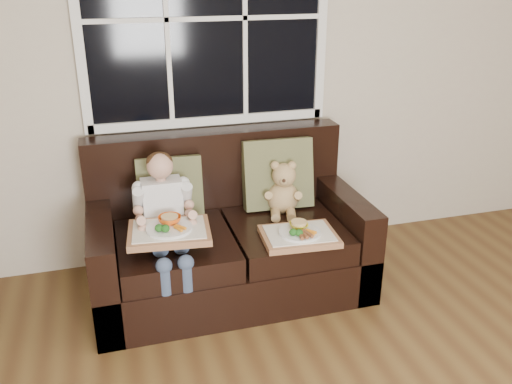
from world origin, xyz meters
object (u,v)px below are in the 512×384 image
object	(u,v)px
loveseat	(227,241)
teddy_bear	(284,191)
tray_right	(299,235)
child	(165,211)
tray_left	(169,230)

from	to	relation	value
loveseat	teddy_bear	distance (m)	0.49
loveseat	tray_right	bearing A→B (deg)	-44.68
loveseat	teddy_bear	xyz separation A→B (m)	(0.39, 0.04, 0.29)
loveseat	tray_right	size ratio (longest dim) A/B	3.67
tray_right	teddy_bear	bearing A→B (deg)	89.17
loveseat	child	size ratio (longest dim) A/B	2.19
loveseat	tray_left	world-z (taller)	loveseat
tray_left	teddy_bear	bearing A→B (deg)	28.64
loveseat	tray_left	size ratio (longest dim) A/B	3.45
loveseat	child	xyz separation A→B (m)	(-0.40, -0.11, 0.31)
tray_left	loveseat	bearing A→B (deg)	41.66
loveseat	tray_right	world-z (taller)	loveseat
tray_left	tray_right	size ratio (longest dim) A/B	1.06
child	tray_left	bearing A→B (deg)	-89.37
child	tray_left	size ratio (longest dim) A/B	1.57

